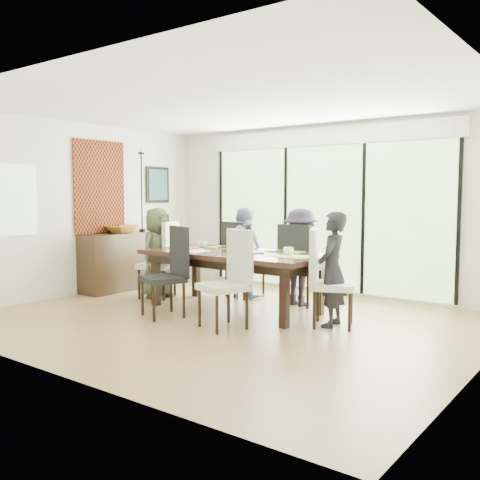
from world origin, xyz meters
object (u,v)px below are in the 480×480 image
Objects in this scene: laptop at (183,248)px; sideboard at (127,261)px; chair_far_left at (245,259)px; chair_far_right at (301,264)px; person_far_right at (300,257)px; cup_b at (239,249)px; bowl at (122,229)px; chair_near_left at (163,272)px; person_far_left at (244,252)px; table_top at (234,254)px; person_right_end at (332,269)px; chair_near_right at (223,279)px; cup_a at (203,244)px; chair_left_end at (157,259)px; vase at (239,247)px; chair_right_end at (334,278)px; cup_c at (288,251)px; person_left_end at (158,253)px.

sideboard is at bearing 159.61° from laptop.
chair_far_right is (1.00, 0.00, 0.00)m from chair_far_left.
person_far_right reaches higher than laptop.
bowl reaches higher than cup_b.
chair_near_left is 3.33× the size of laptop.
person_far_left reaches higher than chair_far_left.
laptop is (-0.85, -0.10, 0.05)m from table_top.
chair_near_left is (-1.05, -1.72, 0.00)m from chair_far_right.
sideboard is (-3.93, 0.24, -0.22)m from person_right_end.
chair_near_left is at bearing -27.30° from bowl.
chair_near_left and chair_near_right have the same top height.
cup_b is at bearing -96.71° from person_right_end.
person_right_end is 12.90× the size of cup_b.
chair_left_end is at bearing -169.38° from cup_a.
vase is at bearing -4.32° from sideboard.
cup_a is at bearing 24.40° from chair_far_right.
chair_right_end is at bearing 45.97° from chair_near_left.
vase is 2.51m from bowl.
cup_a is at bearing 80.92° from chair_far_left.
vase is at bearing 1.01° from laptop.
bowl reaches higher than vase.
chair_near_left is at bearing 28.72° from chair_left_end.
chair_right_end is 0.76m from cup_c.
table_top is 2.18× the size of chair_left_end.
person_far_left is at bearing 110.77° from chair_near_left.
chair_right_end is 2.36m from laptop.
chair_near_right is (0.50, -0.87, -0.18)m from table_top.
bowl is at bearing 176.76° from table_top.
chair_far_right is 1.00× the size of chair_near_right.
person_far_left is 0.82× the size of sideboard.
person_far_left is (-0.45, 0.83, -0.08)m from table_top.
chair_near_right is 0.85× the size of person_left_end.
person_far_left is at bearing -3.71° from chair_far_right.
chair_far_right is at bearing -169.43° from chair_far_left.
bowl reaches higher than cup_a.
person_right_end is 2.19m from cup_a.
laptop is 3.30× the size of cup_b.
chair_far_left is 2.10m from sideboard.
chair_near_right is at bearing 108.27° from chair_right_end.
person_right_end is (-0.02, 0.00, 0.10)m from chair_right_end.
chair_near_left is at bearing 88.24° from person_far_left.
cup_c is at bearing 72.23° from chair_left_end.
chair_near_left is at bearing -74.01° from laptop.
table_top is at bearing -101.01° from person_right_end.
laptop is (0.63, -0.10, 0.13)m from person_left_end.
person_far_right is at bearing 12.95° from bowl.
chair_right_end is 0.85× the size of person_far_right.
cup_a is (-2.18, 0.15, 0.16)m from person_right_end.
sideboard is at bearing 21.70° from person_far_right.
chair_far_left is 1.00× the size of chair_far_right.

